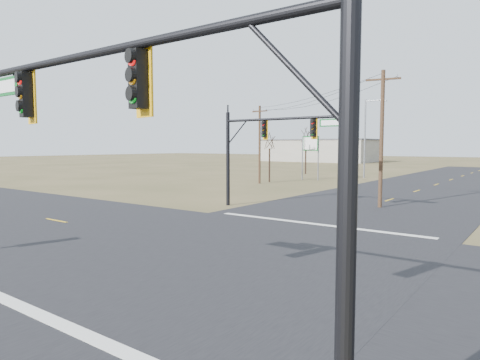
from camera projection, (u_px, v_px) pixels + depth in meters
name	position (u px, v px, depth m)	size (l,w,h in m)	color
ground	(228.00, 253.00, 16.46)	(320.00, 320.00, 0.00)	brown
road_ew	(228.00, 253.00, 16.46)	(160.00, 14.00, 0.02)	black
road_ns	(228.00, 253.00, 16.46)	(14.00, 160.00, 0.02)	black
stop_bar_near	(39.00, 314.00, 10.44)	(12.00, 0.40, 0.01)	silver
stop_bar_far	(315.00, 224.00, 22.48)	(12.00, 0.40, 0.01)	silver
mast_arm_near	(144.00, 109.00, 7.72)	(10.33, 0.50, 6.56)	black
mast_arm_far	(267.00, 138.00, 27.54)	(8.83, 0.59, 6.42)	black
utility_pole_near	(382.00, 137.00, 28.22)	(2.20, 0.50, 9.07)	#4B3320
utility_pole_far	(260.00, 143.00, 46.55)	(2.07, 0.37, 8.45)	#4B3320
highway_sign	(310.00, 149.00, 51.37)	(2.60, 1.23, 5.28)	gray
streetlight_c	(367.00, 134.00, 54.43)	(2.78, 0.28, 9.98)	gray
bare_tree_a	(270.00, 140.00, 48.45)	(2.67, 2.67, 5.98)	black
bare_tree_b	(306.00, 134.00, 62.27)	(3.27, 3.27, 7.25)	black
warehouse_left	(319.00, 151.00, 112.12)	(28.00, 14.00, 5.50)	#A7A294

